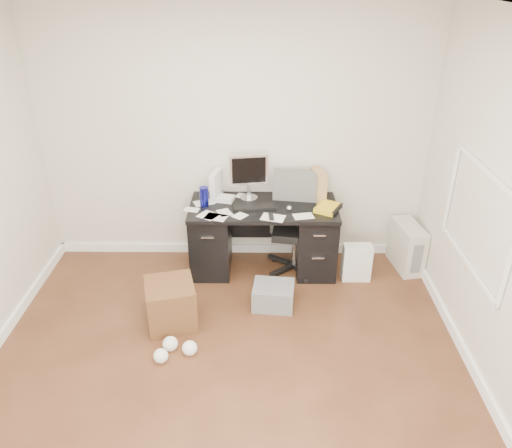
% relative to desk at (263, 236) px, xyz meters
% --- Properties ---
extents(ground, '(4.00, 4.00, 0.00)m').
position_rel_desk_xyz_m(ground, '(-0.30, -1.65, -0.40)').
color(ground, '#412315').
rests_on(ground, ground).
extents(room_shell, '(4.02, 4.02, 2.71)m').
position_rel_desk_xyz_m(room_shell, '(-0.27, -1.62, 1.26)').
color(room_shell, beige).
rests_on(room_shell, ground).
extents(desk, '(1.50, 0.70, 0.75)m').
position_rel_desk_xyz_m(desk, '(0.00, 0.00, 0.00)').
color(desk, black).
rests_on(desk, ground).
extents(loose_papers, '(1.10, 0.60, 0.00)m').
position_rel_desk_xyz_m(loose_papers, '(-0.20, -0.05, 0.35)').
color(loose_papers, white).
rests_on(loose_papers, desk).
extents(lcd_monitor, '(0.42, 0.28, 0.49)m').
position_rel_desk_xyz_m(lcd_monitor, '(-0.15, 0.16, 0.60)').
color(lcd_monitor, silver).
rests_on(lcd_monitor, desk).
extents(keyboard, '(0.44, 0.18, 0.02)m').
position_rel_desk_xyz_m(keyboard, '(-0.09, -0.04, 0.36)').
color(keyboard, black).
rests_on(keyboard, desk).
extents(computer_mouse, '(0.06, 0.06, 0.06)m').
position_rel_desk_xyz_m(computer_mouse, '(0.25, -0.11, 0.38)').
color(computer_mouse, silver).
rests_on(computer_mouse, desk).
extents(travel_mug, '(0.12, 0.12, 0.20)m').
position_rel_desk_xyz_m(travel_mug, '(-0.60, -0.00, 0.45)').
color(travel_mug, navy).
rests_on(travel_mug, desk).
extents(white_binder, '(0.18, 0.28, 0.30)m').
position_rel_desk_xyz_m(white_binder, '(-0.49, 0.18, 0.50)').
color(white_binder, silver).
rests_on(white_binder, desk).
extents(magazine_file, '(0.19, 0.29, 0.31)m').
position_rel_desk_xyz_m(magazine_file, '(0.57, 0.18, 0.51)').
color(magazine_file, '#957048').
rests_on(magazine_file, desk).
extents(pen_cup, '(0.10, 0.10, 0.21)m').
position_rel_desk_xyz_m(pen_cup, '(0.14, 0.19, 0.46)').
color(pen_cup, brown).
rests_on(pen_cup, desk).
extents(yellow_book, '(0.31, 0.33, 0.05)m').
position_rel_desk_xyz_m(yellow_book, '(0.64, -0.09, 0.37)').
color(yellow_book, gold).
rests_on(yellow_book, desk).
extents(paper_remote, '(0.27, 0.24, 0.02)m').
position_rel_desk_xyz_m(paper_remote, '(0.09, -0.26, 0.36)').
color(paper_remote, white).
rests_on(paper_remote, desk).
extents(office_chair, '(0.67, 0.67, 1.05)m').
position_rel_desk_xyz_m(office_chair, '(0.34, 0.00, 0.13)').
color(office_chair, '#4B4D4B').
rests_on(office_chair, ground).
extents(pc_tower, '(0.30, 0.53, 0.50)m').
position_rel_desk_xyz_m(pc_tower, '(1.54, 0.05, -0.15)').
color(pc_tower, beige).
rests_on(pc_tower, ground).
extents(shopping_bag, '(0.29, 0.21, 0.40)m').
position_rel_desk_xyz_m(shopping_bag, '(0.97, -0.20, -0.20)').
color(shopping_bag, silver).
rests_on(shopping_bag, ground).
extents(wicker_basket, '(0.52, 0.52, 0.43)m').
position_rel_desk_xyz_m(wicker_basket, '(-0.84, -0.93, -0.19)').
color(wicker_basket, '#452C14').
rests_on(wicker_basket, ground).
extents(desk_printer, '(0.42, 0.36, 0.23)m').
position_rel_desk_xyz_m(desk_printer, '(0.10, -0.66, -0.29)').
color(desk_printer, slate).
rests_on(desk_printer, ground).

